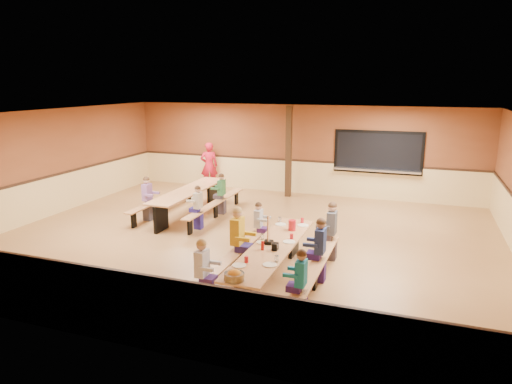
% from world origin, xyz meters
% --- Properties ---
extents(ground, '(12.00, 12.00, 0.00)m').
position_xyz_m(ground, '(0.00, 0.00, 0.00)').
color(ground, olive).
rests_on(ground, ground).
extents(room_envelope, '(12.04, 10.04, 3.02)m').
position_xyz_m(room_envelope, '(0.00, 0.00, 0.69)').
color(room_envelope, brown).
rests_on(room_envelope, ground).
extents(kitchen_pass_through, '(2.78, 0.28, 1.38)m').
position_xyz_m(kitchen_pass_through, '(2.60, 4.96, 1.49)').
color(kitchen_pass_through, black).
rests_on(kitchen_pass_through, ground).
extents(structural_post, '(0.18, 0.18, 3.00)m').
position_xyz_m(structural_post, '(-0.20, 4.40, 1.50)').
color(structural_post, black).
rests_on(structural_post, ground).
extents(cafeteria_table_main, '(1.91, 3.70, 0.74)m').
position_xyz_m(cafeteria_table_main, '(1.37, -2.24, 0.53)').
color(cafeteria_table_main, '#B77B48').
rests_on(cafeteria_table_main, ground).
extents(cafeteria_table_second, '(1.91, 3.70, 0.74)m').
position_xyz_m(cafeteria_table_second, '(-2.27, 1.32, 0.53)').
color(cafeteria_table_second, '#B77B48').
rests_on(cafeteria_table_second, ground).
extents(seated_child_white_left, '(0.36, 0.29, 1.19)m').
position_xyz_m(seated_child_white_left, '(0.54, -3.54, 0.59)').
color(seated_child_white_left, silver).
rests_on(seated_child_white_left, ground).
extents(seated_adult_yellow, '(0.43, 0.35, 1.33)m').
position_xyz_m(seated_adult_yellow, '(0.54, -1.96, 0.66)').
color(seated_adult_yellow, gold).
rests_on(seated_adult_yellow, ground).
extents(seated_child_grey_left, '(0.32, 0.26, 1.11)m').
position_xyz_m(seated_child_grey_left, '(0.54, -0.70, 0.55)').
color(seated_child_grey_left, '#B3B3B3').
rests_on(seated_child_grey_left, ground).
extents(seated_child_teal_right, '(0.34, 0.28, 1.15)m').
position_xyz_m(seated_child_teal_right, '(2.19, -3.34, 0.57)').
color(seated_child_teal_right, '#176E8A').
rests_on(seated_child_teal_right, ground).
extents(seated_child_navy_right, '(0.38, 0.31, 1.24)m').
position_xyz_m(seated_child_navy_right, '(2.19, -1.86, 0.62)').
color(seated_child_navy_right, navy).
rests_on(seated_child_navy_right, ground).
extents(seated_child_char_right, '(0.39, 0.32, 1.26)m').
position_xyz_m(seated_child_char_right, '(2.19, -0.69, 0.63)').
color(seated_child_char_right, '#43454D').
rests_on(seated_child_char_right, ground).
extents(seated_child_purple_sec, '(0.37, 0.30, 1.21)m').
position_xyz_m(seated_child_purple_sec, '(-3.10, 0.46, 0.61)').
color(seated_child_purple_sec, '#81568E').
rests_on(seated_child_purple_sec, ground).
extents(seated_child_green_sec, '(0.35, 0.28, 1.16)m').
position_xyz_m(seated_child_green_sec, '(-1.45, 1.75, 0.58)').
color(seated_child_green_sec, '#31703D').
rests_on(seated_child_green_sec, ground).
extents(seated_child_tan_sec, '(0.33, 0.27, 1.13)m').
position_xyz_m(seated_child_tan_sec, '(-1.45, 0.26, 0.57)').
color(seated_child_tan_sec, '#AFA48D').
rests_on(seated_child_tan_sec, ground).
extents(standing_woman, '(0.72, 0.64, 1.67)m').
position_xyz_m(standing_woman, '(-3.17, 4.55, 0.83)').
color(standing_woman, '#B61428').
rests_on(standing_woman, ground).
extents(punch_pitcher, '(0.16, 0.16, 0.22)m').
position_xyz_m(punch_pitcher, '(1.47, -1.23, 0.85)').
color(punch_pitcher, red).
rests_on(punch_pitcher, cafeteria_table_main).
extents(chip_bowl, '(0.32, 0.32, 0.15)m').
position_xyz_m(chip_bowl, '(1.27, -3.89, 0.81)').
color(chip_bowl, orange).
rests_on(chip_bowl, cafeteria_table_main).
extents(napkin_dispenser, '(0.10, 0.14, 0.13)m').
position_xyz_m(napkin_dispenser, '(1.48, -2.43, 0.80)').
color(napkin_dispenser, black).
rests_on(napkin_dispenser, cafeteria_table_main).
extents(condiment_mustard, '(0.06, 0.06, 0.17)m').
position_xyz_m(condiment_mustard, '(1.24, -2.47, 0.82)').
color(condiment_mustard, yellow).
rests_on(condiment_mustard, cafeteria_table_main).
extents(condiment_ketchup, '(0.06, 0.06, 0.17)m').
position_xyz_m(condiment_ketchup, '(1.26, -2.50, 0.82)').
color(condiment_ketchup, '#B2140F').
rests_on(condiment_ketchup, cafeteria_table_main).
extents(table_paddle, '(0.16, 0.16, 0.56)m').
position_xyz_m(table_paddle, '(1.25, -2.15, 0.88)').
color(table_paddle, black).
rests_on(table_paddle, cafeteria_table_main).
extents(place_settings, '(0.65, 3.30, 0.11)m').
position_xyz_m(place_settings, '(1.37, -2.24, 0.80)').
color(place_settings, beige).
rests_on(place_settings, cafeteria_table_main).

